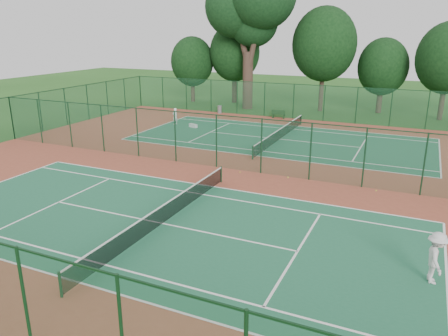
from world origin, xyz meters
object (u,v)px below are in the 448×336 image
at_px(trash_bin, 220,109).
at_px(bench, 278,114).
at_px(player_far, 175,116).
at_px(player_near, 436,258).
at_px(big_tree, 251,5).
at_px(kit_bag, 193,126).

bearing_deg(trash_bin, bench, -1.50).
relative_size(player_far, trash_bin, 1.91).
distance_m(player_far, trash_bin, 7.19).
bearing_deg(trash_bin, player_near, -51.99).
bearing_deg(bench, trash_bin, 175.83).
bearing_deg(big_tree, trash_bin, -112.42).
bearing_deg(bench, big_tree, 135.72).
distance_m(trash_bin, big_tree, 11.60).
relative_size(player_far, big_tree, 0.10).
xyz_separation_m(bench, big_tree, (-4.93, 4.37, 10.63)).
bearing_deg(big_tree, kit_bag, -94.39).
bearing_deg(big_tree, player_far, -105.43).
bearing_deg(player_near, trash_bin, 27.08).
relative_size(player_near, player_far, 1.24).
distance_m(trash_bin, bench, 6.66).
relative_size(bench, big_tree, 0.09).
bearing_deg(big_tree, bench, -41.61).
relative_size(player_near, kit_bag, 2.23).
height_order(player_far, kit_bag, player_far).
height_order(player_near, player_far, player_near).
bearing_deg(big_tree, player_near, -58.22).
bearing_deg(kit_bag, big_tree, 106.71).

